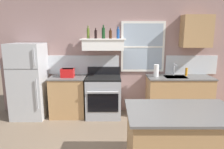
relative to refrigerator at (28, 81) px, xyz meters
name	(u,v)px	position (x,y,z in m)	size (l,w,h in m)	color
back_wall	(115,55)	(1.93, 0.39, 0.53)	(5.40, 0.11, 2.70)	gray
refrigerator	(28,81)	(0.00, 0.00, 0.00)	(0.70, 0.72, 1.65)	#B7BABC
counter_left_of_stove	(68,96)	(0.85, 0.06, -0.37)	(0.79, 0.63, 0.91)	tan
toaster	(67,73)	(0.86, 0.01, 0.18)	(0.30, 0.20, 0.19)	red
stove_range	(103,96)	(1.65, 0.02, -0.36)	(0.76, 0.69, 1.09)	#9EA0A5
range_hood_shelf	(103,44)	(1.65, 0.12, 0.80)	(0.96, 0.52, 0.24)	white
bottle_olive_oil_square	(88,33)	(1.32, 0.18, 1.04)	(0.06, 0.06, 0.28)	#4C601E
bottle_balsamic_dark	(95,34)	(1.49, 0.11, 1.01)	(0.06, 0.06, 0.22)	black
bottle_dark_green_wine	(103,33)	(1.65, 0.12, 1.04)	(0.07, 0.07, 0.29)	#143819
bottle_brown_stout	(110,34)	(1.81, 0.09, 1.01)	(0.06, 0.06, 0.22)	#381E0F
bottle_blue_liqueur	(117,34)	(1.97, 0.14, 1.03)	(0.07, 0.07, 0.25)	#1E478C
counter_right_with_sink	(178,96)	(3.35, 0.06, -0.37)	(1.43, 0.63, 0.91)	tan
sink_faucet	(174,68)	(3.25, 0.16, 0.26)	(0.03, 0.17, 0.28)	silver
paper_towel_roll	(156,71)	(2.82, 0.06, 0.22)	(0.11, 0.11, 0.27)	white
dish_soap_bottle	(186,72)	(3.53, 0.16, 0.17)	(0.06, 0.06, 0.18)	orange
kitchen_island	(180,143)	(2.73, -1.97, -0.37)	(1.40, 0.90, 0.91)	tan
upper_cabinet_right	(196,31)	(3.70, 0.20, 1.07)	(0.64, 0.32, 0.70)	tan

